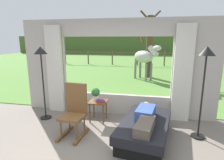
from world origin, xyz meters
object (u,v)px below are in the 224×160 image
book_stack (101,101)px  pasture_tree (149,44)px  reclining_person (145,117)px  rocking_chair (75,111)px  floor_lamp_left (41,61)px  horse (145,57)px  recliner_sofa (145,130)px  side_table (98,105)px  potted_plant (96,93)px  floor_lamp_right (206,65)px

book_stack → pasture_tree: (1.07, 5.81, 1.21)m
reclining_person → rocking_chair: bearing=-169.6°
floor_lamp_left → pasture_tree: 6.42m
floor_lamp_left → horse: (2.38, 5.17, -0.35)m
horse → rocking_chair: bearing=35.5°
recliner_sofa → rocking_chair: 1.53m
side_table → potted_plant: size_ratio=1.63×
recliner_sofa → side_table: (-1.19, 0.69, 0.21)m
potted_plant → pasture_tree: size_ratio=0.09×
reclining_person → horse: 5.81m
rocking_chair → book_stack: rocking_chair is taller
side_table → potted_plant: potted_plant is taller
book_stack → floor_lamp_right: size_ratio=0.10×
floor_lamp_left → pasture_tree: bearing=66.5°
floor_lamp_left → floor_lamp_right: size_ratio=0.98×
horse → pasture_tree: bearing=-145.8°
rocking_chair → book_stack: size_ratio=5.64×
reclining_person → potted_plant: bearing=157.1°
reclining_person → rocking_chair: size_ratio=1.28×
floor_lamp_right → horse: size_ratio=1.10×
reclining_person → floor_lamp_left: size_ratio=0.77×
potted_plant → book_stack: size_ratio=1.61×
reclining_person → book_stack: (-1.10, 0.67, 0.03)m
reclining_person → book_stack: 1.29m
rocking_chair → floor_lamp_right: size_ratio=0.59×
reclining_person → book_stack: bearing=157.9°
reclining_person → floor_lamp_right: 1.55m
book_stack → floor_lamp_left: bearing=-177.4°
potted_plant → floor_lamp_right: size_ratio=0.17×
potted_plant → floor_lamp_right: (2.37, -0.43, 0.84)m
side_table → reclining_person: bearing=-32.0°
side_table → horse: bearing=79.0°
reclining_person → side_table: (-1.19, 0.74, -0.10)m
recliner_sofa → pasture_tree: bearing=99.7°
recliner_sofa → rocking_chair: size_ratio=1.63×
rocking_chair → potted_plant: size_ratio=3.50×
reclining_person → side_table: reclining_person is taller
recliner_sofa → side_table: 1.39m
rocking_chair → book_stack: (0.39, 0.70, 0.01)m
floor_lamp_left → horse: size_ratio=1.07×
floor_lamp_left → book_stack: bearing=2.6°
reclining_person → floor_lamp_left: (-2.58, 0.61, 0.98)m
horse → floor_lamp_right: bearing=61.6°
side_table → rocking_chair: bearing=-112.0°
reclining_person → horse: size_ratio=0.83×
rocking_chair → floor_lamp_right: (2.60, 0.39, 1.00)m
reclining_person → pasture_tree: pasture_tree is taller
reclining_person → book_stack: size_ratio=7.22×
side_table → pasture_tree: size_ratio=0.15×
rocking_chair → pasture_tree: 6.79m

